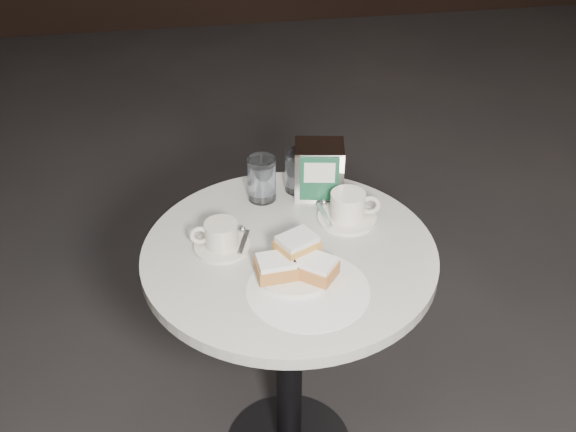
# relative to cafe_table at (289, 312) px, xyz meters

# --- Properties ---
(cafe_table) EXTENTS (0.70, 0.70, 0.74)m
(cafe_table) POSITION_rel_cafe_table_xyz_m (0.00, 0.00, 0.00)
(cafe_table) COLOR black
(cafe_table) RESTS_ON ground
(sugar_spill) EXTENTS (0.35, 0.35, 0.00)m
(sugar_spill) POSITION_rel_cafe_table_xyz_m (0.02, -0.15, 0.20)
(sugar_spill) COLOR white
(sugar_spill) RESTS_ON cafe_table
(beignet_plate) EXTENTS (0.21, 0.21, 0.09)m
(beignet_plate) POSITION_rel_cafe_table_xyz_m (0.00, -0.09, 0.23)
(beignet_plate) COLOR silver
(beignet_plate) RESTS_ON cafe_table
(coffee_cup_left) EXTENTS (0.15, 0.14, 0.07)m
(coffee_cup_left) POSITION_rel_cafe_table_xyz_m (-0.16, 0.04, 0.23)
(coffee_cup_left) COLOR silver
(coffee_cup_left) RESTS_ON cafe_table
(coffee_cup_right) EXTENTS (0.17, 0.17, 0.08)m
(coffee_cup_right) POSITION_rel_cafe_table_xyz_m (0.16, 0.10, 0.23)
(coffee_cup_right) COLOR white
(coffee_cup_right) RESTS_ON cafe_table
(water_glass_left) EXTENTS (0.09, 0.09, 0.12)m
(water_glass_left) POSITION_rel_cafe_table_xyz_m (-0.03, 0.23, 0.26)
(water_glass_left) COLOR white
(water_glass_left) RESTS_ON cafe_table
(water_glass_right) EXTENTS (0.07, 0.07, 0.11)m
(water_glass_right) POSITION_rel_cafe_table_xyz_m (0.07, 0.26, 0.25)
(water_glass_right) COLOR white
(water_glass_right) RESTS_ON cafe_table
(napkin_dispenser) EXTENTS (0.14, 0.12, 0.15)m
(napkin_dispenser) POSITION_rel_cafe_table_xyz_m (0.11, 0.23, 0.27)
(napkin_dispenser) COLOR silver
(napkin_dispenser) RESTS_ON cafe_table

